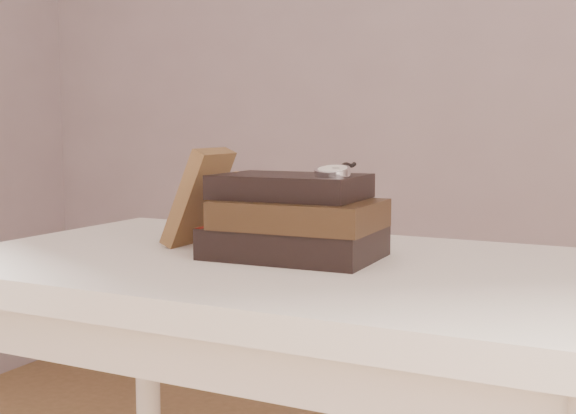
% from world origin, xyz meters
% --- Properties ---
extents(table, '(1.00, 0.60, 0.75)m').
position_xyz_m(table, '(0.00, 0.35, 0.66)').
color(table, silver).
rests_on(table, ground).
extents(book_stack, '(0.26, 0.18, 0.12)m').
position_xyz_m(book_stack, '(0.01, 0.36, 0.81)').
color(book_stack, black).
rests_on(book_stack, table).
extents(journal, '(0.09, 0.10, 0.16)m').
position_xyz_m(journal, '(-0.18, 0.39, 0.83)').
color(journal, '#48311B').
rests_on(journal, table).
extents(pocket_watch, '(0.05, 0.15, 0.02)m').
position_xyz_m(pocket_watch, '(0.07, 0.36, 0.88)').
color(pocket_watch, silver).
rests_on(pocket_watch, book_stack).
extents(eyeglasses, '(0.11, 0.12, 0.05)m').
position_xyz_m(eyeglasses, '(-0.08, 0.44, 0.82)').
color(eyeglasses, silver).
rests_on(eyeglasses, book_stack).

